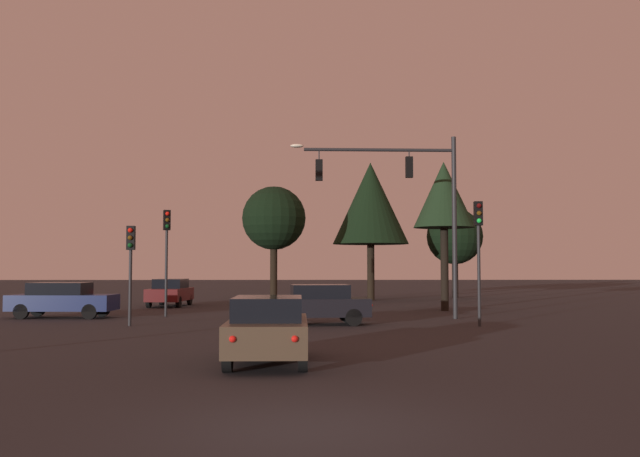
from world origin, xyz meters
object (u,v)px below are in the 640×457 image
(traffic_signal_mast_arm, at_px, (409,193))
(car_far_lane, at_px, (170,292))
(tree_left_far, at_px, (444,196))
(traffic_light_median, at_px, (479,238))
(tree_behind_sign, at_px, (371,204))
(tree_center_horizon, at_px, (455,237))
(traffic_light_corner_left, at_px, (131,254))
(tree_right_cluster, at_px, (274,219))
(traffic_light_corner_right, at_px, (167,241))
(car_crossing_right, at_px, (317,304))
(car_crossing_left, at_px, (62,299))
(car_nearside_lane, at_px, (268,328))

(traffic_signal_mast_arm, distance_m, car_far_lane, 16.15)
(car_far_lane, distance_m, tree_left_far, 16.00)
(traffic_light_median, height_order, tree_behind_sign, tree_behind_sign)
(tree_center_horizon, bearing_deg, car_far_lane, -150.75)
(traffic_light_corner_left, distance_m, tree_center_horizon, 28.93)
(car_far_lane, relative_size, tree_behind_sign, 0.46)
(tree_right_cluster, bearing_deg, traffic_light_corner_right, -111.86)
(traffic_light_corner_left, height_order, car_far_lane, traffic_light_corner_left)
(traffic_light_corner_left, relative_size, car_crossing_right, 0.89)
(traffic_light_corner_right, bearing_deg, tree_left_far, 15.83)
(car_far_lane, height_order, tree_behind_sign, tree_behind_sign)
(car_far_lane, bearing_deg, car_crossing_left, -108.22)
(traffic_light_corner_right, height_order, car_nearside_lane, traffic_light_corner_right)
(traffic_light_corner_left, xyz_separation_m, traffic_light_median, (13.00, -0.38, 0.61))
(car_crossing_left, xyz_separation_m, tree_behind_sign, (14.78, 15.58, 5.59))
(traffic_signal_mast_arm, relative_size, tree_left_far, 1.03)
(traffic_light_corner_right, height_order, tree_behind_sign, tree_behind_sign)
(tree_left_far, bearing_deg, car_crossing_left, -165.66)
(car_crossing_right, distance_m, tree_left_far, 11.61)
(tree_left_far, bearing_deg, traffic_light_corner_right, -164.17)
(traffic_light_median, distance_m, tree_behind_sign, 20.54)
(traffic_light_corner_right, distance_m, tree_right_cluster, 11.58)
(tree_behind_sign, bearing_deg, car_crossing_left, -133.49)
(car_nearside_lane, relative_size, car_far_lane, 0.99)
(car_crossing_right, height_order, tree_left_far, tree_left_far)
(car_crossing_right, bearing_deg, car_nearside_lane, -96.77)
(traffic_signal_mast_arm, bearing_deg, traffic_light_corner_right, 171.14)
(traffic_light_corner_left, distance_m, car_far_lane, 13.26)
(car_nearside_lane, xyz_separation_m, tree_right_cluster, (-1.11, 25.81, 4.29))
(traffic_signal_mast_arm, height_order, tree_center_horizon, traffic_signal_mast_arm)
(traffic_signal_mast_arm, bearing_deg, tree_left_far, 64.72)
(car_nearside_lane, relative_size, tree_center_horizon, 0.65)
(traffic_light_corner_right, distance_m, traffic_light_median, 13.74)
(car_crossing_left, relative_size, tree_left_far, 0.61)
(traffic_light_median, height_order, tree_center_horizon, tree_center_horizon)
(traffic_light_corner_right, bearing_deg, traffic_light_corner_left, -93.97)
(car_crossing_right, distance_m, car_far_lane, 14.97)
(tree_center_horizon, bearing_deg, car_crossing_right, -113.96)
(tree_left_far, relative_size, tree_right_cluster, 1.07)
(traffic_light_corner_left, relative_size, traffic_light_corner_right, 0.79)
(traffic_light_corner_right, xyz_separation_m, car_nearside_lane, (5.37, -15.18, -2.54))
(car_crossing_left, xyz_separation_m, tree_center_horizon, (21.09, 19.04, 3.54))
(traffic_light_corner_right, relative_size, tree_right_cluster, 0.67)
(tree_right_cluster, bearing_deg, car_far_lane, -156.17)
(car_nearside_lane, relative_size, tree_behind_sign, 0.45)
(traffic_light_corner_left, relative_size, tree_left_far, 0.50)
(traffic_light_corner_left, height_order, tree_left_far, tree_left_far)
(car_crossing_right, bearing_deg, tree_left_far, 51.64)
(car_crossing_left, relative_size, car_crossing_right, 1.08)
(traffic_light_median, distance_m, car_crossing_left, 17.76)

